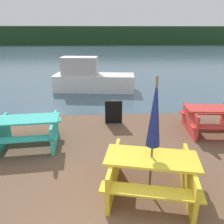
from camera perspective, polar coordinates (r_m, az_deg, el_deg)
The scene contains 8 objects.
water at distance 32.54m, azimuth -2.85°, elevation 15.22°, with size 60.00×50.00×0.00m.
far_treeline at distance 52.42m, azimuth -2.93°, elevation 19.30°, with size 80.00×1.60×4.00m.
picnic_table_yellow at distance 4.14m, azimuth 10.06°, elevation -14.98°, with size 1.87×1.68×0.76m.
picnic_table_teal at distance 6.07m, azimuth -21.17°, elevation -4.21°, with size 1.75×1.53×0.75m.
picnic_table_red at distance 7.04m, azimuth 24.60°, elevation -1.41°, with size 1.64×1.51×0.76m.
umbrella_navy at distance 3.62m, azimuth 11.13°, elevation -0.43°, with size 0.24×0.24×2.19m.
boat at distance 11.15m, azimuth -5.49°, elevation 8.70°, with size 4.08×1.72×1.68m.
signboard at distance 7.06m, azimuth 0.43°, elevation -0.06°, with size 0.55×0.08×0.75m.
Camera 1 is at (-0.00, -1.87, 2.82)m, focal length 35.00 mm.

